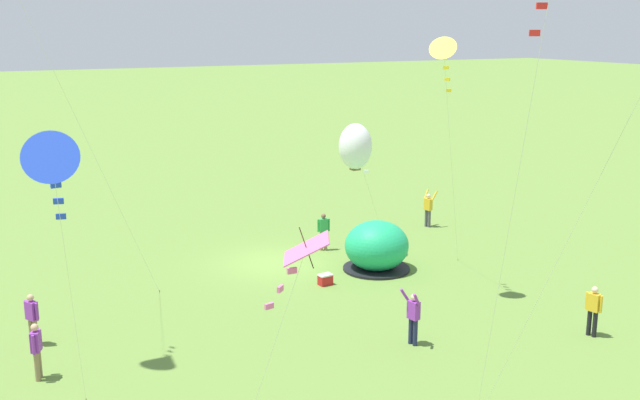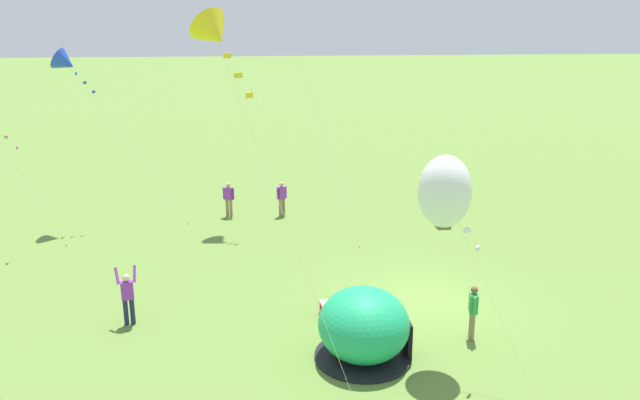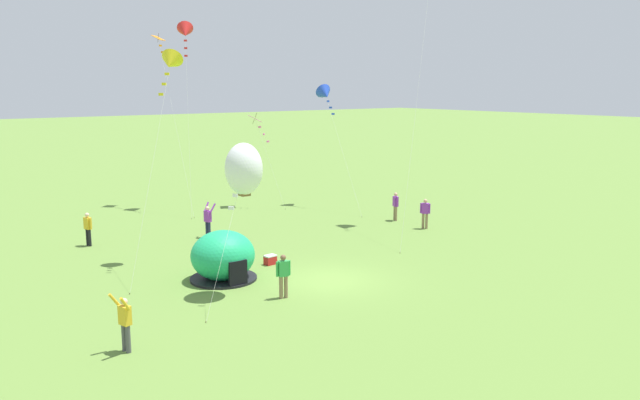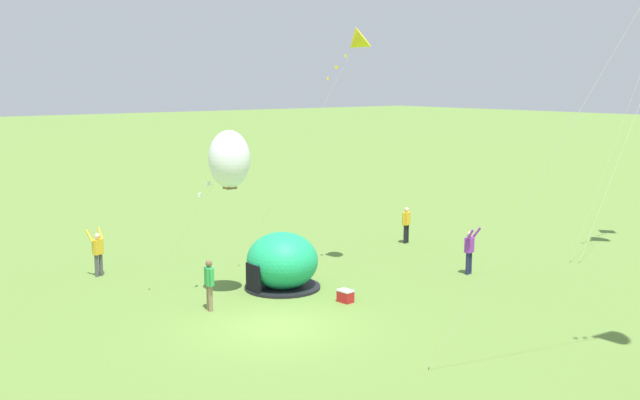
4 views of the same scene
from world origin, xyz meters
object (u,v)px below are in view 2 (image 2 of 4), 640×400
person_strolling (282,197)px  kite_yellow (215,33)px  popup_tent (364,326)px  person_near_tent (473,310)px  kite_white (445,192)px  person_watching_sky (229,198)px  person_with_toddler (128,295)px  cooler_box (327,309)px  kite_blue (66,63)px

person_strolling → kite_yellow: size_ratio=0.18×
popup_tent → person_near_tent: 3.54m
person_near_tent → kite_white: (-0.84, 1.37, 3.95)m
person_watching_sky → person_strolling: bearing=-93.7°
popup_tent → person_watching_sky: bearing=16.6°
person_near_tent → person_strolling: same height
person_watching_sky → person_with_toddler: size_ratio=0.91×
cooler_box → person_near_tent: 4.72m
cooler_box → kite_white: kite_white is taller
person_near_tent → kite_white: bearing=121.4°
kite_yellow → person_with_toddler: bearing=45.4°
cooler_box → person_strolling: bearing=4.3°
person_with_toddler → kite_yellow: (-3.19, -3.23, 8.04)m
cooler_box → person_with_toddler: size_ratio=0.30×
popup_tent → person_watching_sky: 14.51m
popup_tent → person_strolling: size_ratio=1.63×
person_strolling → cooler_box: bearing=-175.7°
kite_blue → person_near_tent: bearing=-132.1°
person_near_tent → kite_yellow: 10.91m
person_with_toddler → kite_blue: bearing=20.3°
person_near_tent → kite_blue: bearing=47.9°
popup_tent → person_with_toddler: size_ratio=1.49×
person_watching_sky → person_with_toddler: 11.41m
person_near_tent → kite_blue: (13.18, 14.57, 6.53)m
popup_tent → person_watching_sky: (13.91, 4.13, -0.03)m
person_watching_sky → kite_white: 15.86m
kite_yellow → kite_white: 7.20m
person_watching_sky → kite_blue: (-0.01, 6.97, 6.53)m
person_strolling → kite_blue: 11.58m
person_near_tent → kite_yellow: bearing=98.0°
kite_blue → kite_white: size_ratio=1.38×
popup_tent → person_with_toddler: bearing=67.7°
popup_tent → kite_yellow: bearing=94.6°
person_with_toddler → person_strolling: 12.17m
kite_white → cooler_box: bearing=44.1°
person_near_tent → person_with_toddler: (2.16, 10.50, 0.03)m
person_watching_sky → person_strolling: (-0.17, -2.59, 0.00)m
popup_tent → person_strolling: (13.75, 1.54, -0.03)m
person_watching_sky → cooler_box: bearing=-162.9°
kite_yellow → kite_white: size_ratio=1.63×
cooler_box → person_strolling: person_strolling is taller
kite_white → kite_blue: bearing=43.3°
cooler_box → person_with_toddler: (0.10, 6.31, 0.78)m
person_watching_sky → person_near_tent: bearing=-150.1°
person_strolling → kite_yellow: (-14.05, 2.25, 8.08)m
person_watching_sky → kite_white: (-14.03, -6.23, 3.95)m
kite_white → person_with_toddler: bearing=71.8°
cooler_box → kite_white: bearing=-135.9°
kite_white → person_watching_sky: bearing=23.9°
person_strolling → person_with_toddler: bearing=153.2°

